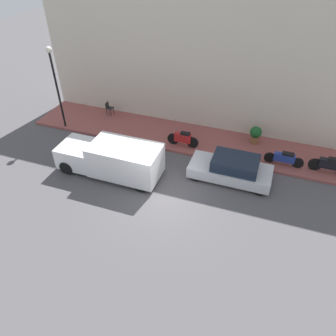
{
  "coord_description": "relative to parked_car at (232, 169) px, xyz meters",
  "views": [
    {
      "loc": [
        -11.01,
        -4.36,
        10.74
      ],
      "look_at": [
        1.17,
        -0.03,
        0.6
      ],
      "focal_mm": 35.0,
      "sensor_mm": 36.0,
      "label": 1
    }
  ],
  "objects": [
    {
      "name": "motorcycle_red",
      "position": [
        1.82,
        3.13,
        0.0
      ],
      "size": [
        0.3,
        1.82,
        0.89
      ],
      "color": "#B21E1E",
      "rests_on": "sidewalk"
    },
    {
      "name": "building_facade",
      "position": [
        4.5,
        3.06,
        3.27
      ],
      "size": [
        0.3,
        19.45,
        7.78
      ],
      "color": "beige",
      "rests_on": "ground_plane"
    },
    {
      "name": "motorcycle_black",
      "position": [
        1.98,
        -4.64,
        0.01
      ],
      "size": [
        0.3,
        2.01,
        0.9
      ],
      "color": "black",
      "rests_on": "sidewalk"
    },
    {
      "name": "delivery_van",
      "position": [
        -1.58,
        5.88,
        0.31
      ],
      "size": [
        1.96,
        5.36,
        1.79
      ],
      "color": "white",
      "rests_on": "ground_plane"
    },
    {
      "name": "cafe_chair",
      "position": [
        3.7,
        8.81,
        0.04
      ],
      "size": [
        0.4,
        0.4,
        0.86
      ],
      "color": "#262626",
      "rests_on": "sidewalk"
    },
    {
      "name": "potted_plant",
      "position": [
        3.5,
        -0.69,
        0.11
      ],
      "size": [
        0.67,
        0.67,
        1.05
      ],
      "color": "brown",
      "rests_on": "sidewalk"
    },
    {
      "name": "sidewalk",
      "position": [
        2.76,
        3.06,
        -0.55
      ],
      "size": [
        3.17,
        19.45,
        0.14
      ],
      "color": "#934C47",
      "rests_on": "ground_plane"
    },
    {
      "name": "parked_car",
      "position": [
        0.0,
        0.0,
        0.0
      ],
      "size": [
        1.74,
        4.09,
        1.3
      ],
      "color": "silver",
      "rests_on": "ground_plane"
    },
    {
      "name": "streetlamp",
      "position": [
        1.46,
        10.74,
        2.79
      ],
      "size": [
        0.35,
        0.35,
        4.92
      ],
      "color": "black",
      "rests_on": "sidewalk"
    },
    {
      "name": "motorcycle_blue",
      "position": [
        1.88,
        -2.43,
        -0.04
      ],
      "size": [
        0.3,
        2.02,
        0.79
      ],
      "color": "navy",
      "rests_on": "sidewalk"
    },
    {
      "name": "ground_plane",
      "position": [
        -2.16,
        3.06,
        -0.62
      ],
      "size": [
        60.0,
        60.0,
        0.0
      ],
      "primitive_type": "plane",
      "color": "#514F51"
    }
  ]
}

